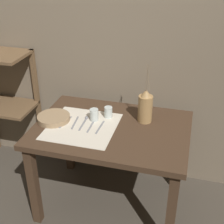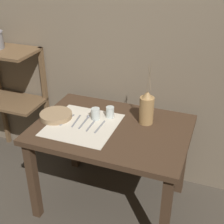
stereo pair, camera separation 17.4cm
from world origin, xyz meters
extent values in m
plane|color=#473F35|center=(0.00, 0.00, 0.00)|extent=(12.00, 12.00, 0.00)
cube|color=#7A6B56|center=(0.00, 0.49, 1.20)|extent=(7.00, 0.06, 2.40)
cube|color=#422D1E|center=(0.00, 0.00, 0.68)|extent=(1.08, 0.77, 0.04)
cube|color=#422D1E|center=(-0.48, -0.32, 0.33)|extent=(0.06, 0.06, 0.66)
cube|color=#422D1E|center=(0.48, -0.32, 0.33)|extent=(0.06, 0.06, 0.66)
cube|color=#422D1E|center=(-0.48, 0.32, 0.33)|extent=(0.06, 0.06, 0.66)
cube|color=#422D1E|center=(0.48, 0.32, 0.33)|extent=(0.06, 0.06, 0.66)
cube|color=brown|center=(-1.06, 0.27, 0.59)|extent=(0.55, 0.35, 0.02)
cube|color=brown|center=(-0.80, 0.43, 0.53)|extent=(0.04, 0.04, 1.07)
cube|color=beige|center=(-0.20, -0.05, 0.71)|extent=(0.47, 0.48, 0.00)
cylinder|color=#A87F4C|center=(0.21, 0.14, 0.80)|extent=(0.10, 0.10, 0.20)
cone|color=#A87F4C|center=(0.21, 0.14, 0.93)|extent=(0.08, 0.08, 0.05)
cylinder|color=#847056|center=(0.22, 0.13, 1.06)|extent=(0.02, 0.00, 0.21)
cylinder|color=#847056|center=(0.22, 0.15, 1.04)|extent=(0.04, 0.03, 0.18)
cylinder|color=#847056|center=(0.21, 0.14, 1.04)|extent=(0.02, 0.01, 0.19)
cylinder|color=#9E7F5B|center=(-0.43, -0.02, 0.72)|extent=(0.23, 0.23, 0.04)
cylinder|color=silver|center=(-0.15, 0.06, 0.75)|extent=(0.06, 0.06, 0.09)
cylinder|color=silver|center=(-0.06, 0.12, 0.75)|extent=(0.06, 0.06, 0.08)
cube|color=gray|center=(-0.33, -0.03, 0.71)|extent=(0.03, 0.17, 0.00)
cube|color=gray|center=(-0.26, -0.02, 0.71)|extent=(0.03, 0.17, 0.00)
cube|color=gray|center=(-0.20, -0.02, 0.71)|extent=(0.02, 0.17, 0.00)
sphere|color=gray|center=(-0.21, 0.06, 0.71)|extent=(0.02, 0.02, 0.02)
cube|color=gray|center=(-0.14, -0.03, 0.71)|extent=(0.02, 0.17, 0.00)
sphere|color=gray|center=(-0.14, 0.05, 0.71)|extent=(0.02, 0.02, 0.02)
cube|color=gray|center=(-0.07, -0.03, 0.71)|extent=(0.02, 0.17, 0.00)
camera|label=1|loc=(0.49, -1.79, 1.84)|focal=50.00mm
camera|label=2|loc=(0.66, -1.74, 1.84)|focal=50.00mm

